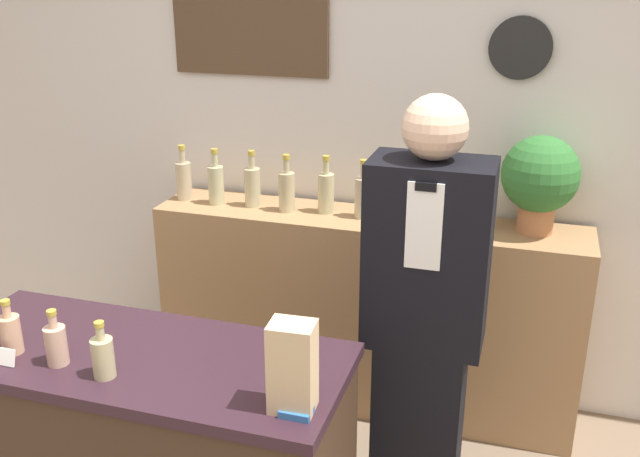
# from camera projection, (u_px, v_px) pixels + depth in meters

# --- Properties ---
(back_wall) EXTENTS (5.20, 0.09, 2.70)m
(back_wall) POSITION_uv_depth(u_px,v_px,m) (367.00, 128.00, 3.44)
(back_wall) COLOR silver
(back_wall) RESTS_ON ground_plane
(back_shelf) EXTENTS (2.04, 0.37, 0.99)m
(back_shelf) POSITION_uv_depth(u_px,v_px,m) (364.00, 312.00, 3.50)
(back_shelf) COLOR #9E754C
(back_shelf) RESTS_ON ground_plane
(shopkeeper) EXTENTS (0.43, 0.27, 1.71)m
(shopkeeper) POSITION_uv_depth(u_px,v_px,m) (424.00, 326.00, 2.62)
(shopkeeper) COLOR black
(shopkeeper) RESTS_ON ground_plane
(potted_plant) EXTENTS (0.33, 0.33, 0.43)m
(potted_plant) POSITION_uv_depth(u_px,v_px,m) (540.00, 178.00, 3.07)
(potted_plant) COLOR #B27047
(potted_plant) RESTS_ON back_shelf
(paper_bag) EXTENTS (0.13, 0.11, 0.27)m
(paper_bag) POSITION_uv_depth(u_px,v_px,m) (292.00, 367.00, 1.99)
(paper_bag) COLOR tan
(paper_bag) RESTS_ON display_counter
(tape_dispenser) EXTENTS (0.09, 0.06, 0.07)m
(tape_dispenser) POSITION_uv_depth(u_px,v_px,m) (298.00, 409.00, 2.00)
(tape_dispenser) COLOR #2D66A8
(tape_dispenser) RESTS_ON display_counter
(price_card_right) EXTENTS (0.09, 0.02, 0.06)m
(price_card_right) POSITION_uv_depth(u_px,v_px,m) (3.00, 356.00, 2.25)
(price_card_right) COLOR white
(price_card_right) RESTS_ON display_counter
(counter_bottle_1) EXTENTS (0.07, 0.07, 0.19)m
(counter_bottle_1) POSITION_uv_depth(u_px,v_px,m) (10.00, 333.00, 2.30)
(counter_bottle_1) COLOR tan
(counter_bottle_1) RESTS_ON display_counter
(counter_bottle_2) EXTENTS (0.07, 0.07, 0.19)m
(counter_bottle_2) POSITION_uv_depth(u_px,v_px,m) (56.00, 344.00, 2.24)
(counter_bottle_2) COLOR tan
(counter_bottle_2) RESTS_ON display_counter
(counter_bottle_3) EXTENTS (0.07, 0.07, 0.19)m
(counter_bottle_3) POSITION_uv_depth(u_px,v_px,m) (103.00, 356.00, 2.17)
(counter_bottle_3) COLOR tan
(counter_bottle_3) RESTS_ON display_counter
(shelf_bottle_0) EXTENTS (0.08, 0.08, 0.28)m
(shelf_bottle_0) POSITION_uv_depth(u_px,v_px,m) (184.00, 179.00, 3.55)
(shelf_bottle_0) COLOR tan
(shelf_bottle_0) RESTS_ON back_shelf
(shelf_bottle_1) EXTENTS (0.08, 0.08, 0.28)m
(shelf_bottle_1) POSITION_uv_depth(u_px,v_px,m) (216.00, 183.00, 3.49)
(shelf_bottle_1) COLOR tan
(shelf_bottle_1) RESTS_ON back_shelf
(shelf_bottle_2) EXTENTS (0.08, 0.08, 0.28)m
(shelf_bottle_2) POSITION_uv_depth(u_px,v_px,m) (252.00, 186.00, 3.45)
(shelf_bottle_2) COLOR tan
(shelf_bottle_2) RESTS_ON back_shelf
(shelf_bottle_3) EXTENTS (0.08, 0.08, 0.28)m
(shelf_bottle_3) POSITION_uv_depth(u_px,v_px,m) (287.00, 190.00, 3.38)
(shelf_bottle_3) COLOR tan
(shelf_bottle_3) RESTS_ON back_shelf
(shelf_bottle_4) EXTENTS (0.08, 0.08, 0.28)m
(shelf_bottle_4) POSITION_uv_depth(u_px,v_px,m) (326.00, 191.00, 3.36)
(shelf_bottle_4) COLOR tan
(shelf_bottle_4) RESTS_ON back_shelf
(shelf_bottle_5) EXTENTS (0.08, 0.08, 0.28)m
(shelf_bottle_5) POSITION_uv_depth(u_px,v_px,m) (363.00, 196.00, 3.30)
(shelf_bottle_5) COLOR tan
(shelf_bottle_5) RESTS_ON back_shelf
(shelf_bottle_6) EXTENTS (0.08, 0.08, 0.28)m
(shelf_bottle_6) POSITION_uv_depth(u_px,v_px,m) (401.00, 201.00, 3.23)
(shelf_bottle_6) COLOR tan
(shelf_bottle_6) RESTS_ON back_shelf
(shelf_bottle_7) EXTENTS (0.08, 0.08, 0.28)m
(shelf_bottle_7) POSITION_uv_depth(u_px,v_px,m) (443.00, 202.00, 3.21)
(shelf_bottle_7) COLOR tan
(shelf_bottle_7) RESTS_ON back_shelf
(shelf_bottle_8) EXTENTS (0.08, 0.08, 0.28)m
(shelf_bottle_8) POSITION_uv_depth(u_px,v_px,m) (485.00, 207.00, 3.15)
(shelf_bottle_8) COLOR tan
(shelf_bottle_8) RESTS_ON back_shelf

